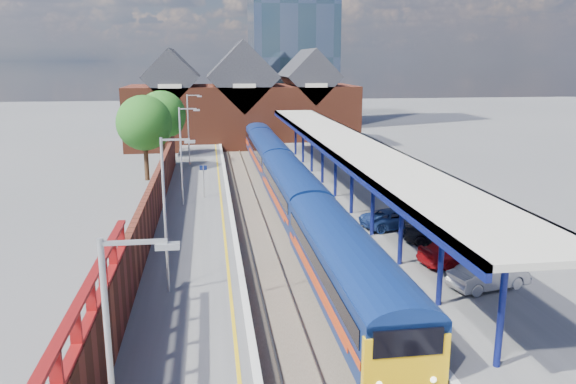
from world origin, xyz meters
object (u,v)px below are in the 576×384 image
train (279,166)px  parked_car_red (461,250)px  lamp_post_c (183,150)px  parked_car_silver (489,275)px  lamp_post_b (168,206)px  platform_sign (204,176)px  parked_car_dark (443,233)px  lamp_post_d (190,125)px  parked_car_blue (394,218)px

train → parked_car_red: bearing=-73.7°
train → lamp_post_c: size_ratio=9.42×
parked_car_silver → lamp_post_c: bearing=25.1°
lamp_post_b → platform_sign: bearing=85.7°
parked_car_dark → parked_car_red: bearing=-169.2°
lamp_post_d → lamp_post_c: bearing=-90.0°
train → parked_car_dark: 20.47m
lamp_post_b → parked_car_red: size_ratio=1.58×
train → lamp_post_d: 11.55m
lamp_post_b → platform_sign: lamp_post_b is taller
platform_sign → lamp_post_b: bearing=-94.3°
lamp_post_d → parked_car_red: 33.87m
parked_car_silver → parked_car_blue: bearing=-7.3°
lamp_post_b → platform_sign: size_ratio=2.80×
parked_car_silver → parked_car_blue: size_ratio=0.90×
parked_car_dark → lamp_post_c: bearing=71.1°
lamp_post_b → parked_car_silver: lamp_post_b is taller
lamp_post_c → platform_sign: bearing=55.7°
lamp_post_d → parked_car_silver: (14.33, -33.62, -3.36)m
lamp_post_c → parked_car_dark: bearing=-37.0°
lamp_post_c → parked_car_red: lamp_post_c is taller
parked_car_dark → platform_sign: bearing=63.8°
lamp_post_c → lamp_post_d: size_ratio=1.00×
lamp_post_b → lamp_post_d: size_ratio=1.00×
lamp_post_d → parked_car_silver: lamp_post_d is taller
parked_car_red → train: bearing=6.1°
parked_car_silver → parked_car_dark: bearing=-18.8°
lamp_post_b → lamp_post_c: same height
parked_car_red → parked_car_dark: 3.31m
train → parked_car_red: (6.58, -22.50, -0.37)m
lamp_post_d → parked_car_blue: (13.16, -23.69, -3.40)m
parked_car_silver → parked_car_dark: size_ratio=0.87×
parked_car_blue → parked_car_dark: bearing=-169.1°
platform_sign → parked_car_blue: 15.30m
parked_car_dark → lamp_post_b: bearing=126.0°
parked_car_silver → parked_car_dark: 6.45m
parked_car_silver → parked_car_blue: parked_car_silver is taller
parked_car_dark → parked_car_blue: size_ratio=1.03×
lamp_post_d → parked_car_red: size_ratio=1.58×
train → parked_car_red: size_ratio=14.85×
train → lamp_post_d: size_ratio=9.42×
lamp_post_c → parked_car_dark: size_ratio=1.59×
lamp_post_b → parked_car_silver: (14.33, -1.62, -3.36)m
platform_sign → lamp_post_d: bearing=95.6°
lamp_post_b → parked_car_blue: 15.93m
train → parked_car_red: 23.45m
lamp_post_d → parked_car_dark: (14.86, -27.19, -3.35)m
train → parked_car_dark: (7.01, -19.23, -0.48)m
train → parked_car_silver: bearing=-75.8°
parked_car_red → parked_car_blue: bearing=0.5°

